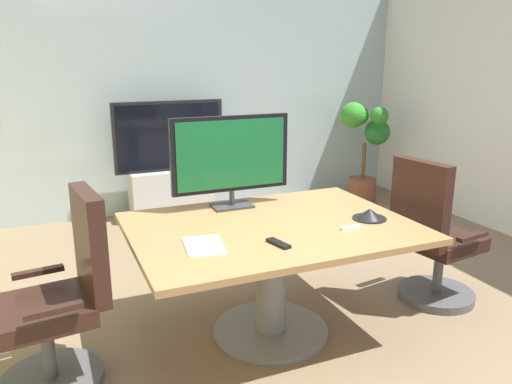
% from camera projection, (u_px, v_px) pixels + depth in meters
% --- Properties ---
extents(ground_plane, '(7.30, 7.30, 0.00)m').
position_uv_depth(ground_plane, '(284.00, 340.00, 3.27)').
color(ground_plane, '#7A664C').
extents(wall_back_glass_partition, '(6.05, 0.10, 2.75)m').
position_uv_depth(wall_back_glass_partition, '(163.00, 92.00, 5.70)').
color(wall_back_glass_partition, '#9EB2B7').
rests_on(wall_back_glass_partition, ground).
extents(conference_table, '(1.74, 1.27, 0.75)m').
position_uv_depth(conference_table, '(271.00, 253.00, 3.21)').
color(conference_table, olive).
rests_on(conference_table, ground).
extents(office_chair_left, '(0.62, 0.60, 1.09)m').
position_uv_depth(office_chair_left, '(63.00, 307.00, 2.75)').
color(office_chair_left, '#4C4C51').
rests_on(office_chair_left, ground).
extents(office_chair_right, '(0.63, 0.61, 1.09)m').
position_uv_depth(office_chair_right, '(432.00, 244.00, 3.66)').
color(office_chair_right, '#4C4C51').
rests_on(office_chair_right, ground).
extents(tv_monitor, '(0.84, 0.18, 0.64)m').
position_uv_depth(tv_monitor, '(231.00, 156.00, 3.45)').
color(tv_monitor, '#333338').
rests_on(tv_monitor, conference_table).
extents(wall_display_unit, '(1.20, 0.36, 1.31)m').
position_uv_depth(wall_display_unit, '(171.00, 179.00, 5.61)').
color(wall_display_unit, '#B7BABC').
rests_on(wall_display_unit, ground).
extents(potted_plant, '(0.70, 0.57, 1.24)m').
position_uv_depth(potted_plant, '(365.00, 143.00, 6.19)').
color(potted_plant, brown).
rests_on(potted_plant, ground).
extents(conference_phone, '(0.22, 0.22, 0.07)m').
position_uv_depth(conference_phone, '(370.00, 214.00, 3.27)').
color(conference_phone, black).
rests_on(conference_phone, conference_table).
extents(remote_control, '(0.09, 0.18, 0.02)m').
position_uv_depth(remote_control, '(278.00, 243.00, 2.83)').
color(remote_control, black).
rests_on(remote_control, conference_table).
extents(whiteboard_marker, '(0.13, 0.03, 0.02)m').
position_uv_depth(whiteboard_marker, '(351.00, 228.00, 3.08)').
color(whiteboard_marker, silver).
rests_on(whiteboard_marker, conference_table).
extents(paper_notepad, '(0.25, 0.33, 0.01)m').
position_uv_depth(paper_notepad, '(204.00, 246.00, 2.81)').
color(paper_notepad, white).
rests_on(paper_notepad, conference_table).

